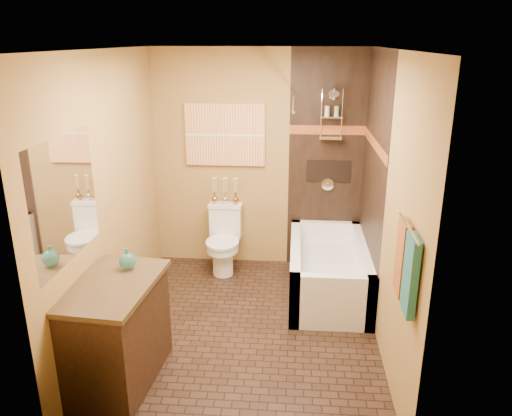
# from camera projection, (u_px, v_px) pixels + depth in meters

# --- Properties ---
(floor) EXTENTS (3.00, 3.00, 0.00)m
(floor) POSITION_uv_depth(u_px,v_px,m) (246.00, 328.00, 4.69)
(floor) COLOR black
(floor) RESTS_ON ground
(wall_left) EXTENTS (0.02, 3.00, 2.50)m
(wall_left) POSITION_uv_depth(u_px,v_px,m) (109.00, 198.00, 4.38)
(wall_left) COLOR #A37F3F
(wall_left) RESTS_ON floor
(wall_right) EXTENTS (0.02, 3.00, 2.50)m
(wall_right) POSITION_uv_depth(u_px,v_px,m) (387.00, 205.00, 4.19)
(wall_right) COLOR #A37F3F
(wall_right) RESTS_ON floor
(wall_back) EXTENTS (2.40, 0.02, 2.50)m
(wall_back) POSITION_uv_depth(u_px,v_px,m) (258.00, 161.00, 5.70)
(wall_back) COLOR #A37F3F
(wall_back) RESTS_ON floor
(wall_front) EXTENTS (2.40, 0.02, 2.50)m
(wall_front) POSITION_uv_depth(u_px,v_px,m) (218.00, 282.00, 2.87)
(wall_front) COLOR #A37F3F
(wall_front) RESTS_ON floor
(ceiling) EXTENTS (3.00, 3.00, 0.00)m
(ceiling) POSITION_uv_depth(u_px,v_px,m) (244.00, 49.00, 3.88)
(ceiling) COLOR silver
(ceiling) RESTS_ON wall_back
(alcove_tile_back) EXTENTS (0.85, 0.01, 2.50)m
(alcove_tile_back) POSITION_uv_depth(u_px,v_px,m) (326.00, 163.00, 5.63)
(alcove_tile_back) COLOR black
(alcove_tile_back) RESTS_ON wall_back
(alcove_tile_right) EXTENTS (0.01, 1.50, 2.50)m
(alcove_tile_right) POSITION_uv_depth(u_px,v_px,m) (373.00, 181.00, 4.90)
(alcove_tile_right) COLOR black
(alcove_tile_right) RESTS_ON wall_right
(mosaic_band_back) EXTENTS (0.85, 0.01, 0.10)m
(mosaic_band_back) POSITION_uv_depth(u_px,v_px,m) (328.00, 130.00, 5.50)
(mosaic_band_back) COLOR maroon
(mosaic_band_back) RESTS_ON alcove_tile_back
(mosaic_band_right) EXTENTS (0.01, 1.50, 0.10)m
(mosaic_band_right) POSITION_uv_depth(u_px,v_px,m) (374.00, 144.00, 4.78)
(mosaic_band_right) COLOR maroon
(mosaic_band_right) RESTS_ON alcove_tile_right
(alcove_niche) EXTENTS (0.50, 0.01, 0.25)m
(alcove_niche) POSITION_uv_depth(u_px,v_px,m) (328.00, 171.00, 5.66)
(alcove_niche) COLOR black
(alcove_niche) RESTS_ON alcove_tile_back
(shower_fixtures) EXTENTS (0.24, 0.33, 1.16)m
(shower_fixtures) POSITION_uv_depth(u_px,v_px,m) (331.00, 127.00, 5.39)
(shower_fixtures) COLOR silver
(shower_fixtures) RESTS_ON floor
(curtain_rod) EXTENTS (0.03, 1.55, 0.03)m
(curtain_rod) POSITION_uv_depth(u_px,v_px,m) (294.00, 101.00, 4.71)
(curtain_rod) COLOR silver
(curtain_rod) RESTS_ON wall_back
(towel_bar) EXTENTS (0.02, 0.55, 0.02)m
(towel_bar) POSITION_uv_depth(u_px,v_px,m) (409.00, 227.00, 3.14)
(towel_bar) COLOR silver
(towel_bar) RESTS_ON wall_right
(towel_teal) EXTENTS (0.05, 0.22, 0.52)m
(towel_teal) POSITION_uv_depth(u_px,v_px,m) (411.00, 275.00, 3.11)
(towel_teal) COLOR #1C5F5F
(towel_teal) RESTS_ON towel_bar
(towel_rust) EXTENTS (0.05, 0.22, 0.52)m
(towel_rust) POSITION_uv_depth(u_px,v_px,m) (402.00, 258.00, 3.35)
(towel_rust) COLOR brown
(towel_rust) RESTS_ON towel_bar
(sunset_painting) EXTENTS (0.90, 0.04, 0.70)m
(sunset_painting) POSITION_uv_depth(u_px,v_px,m) (225.00, 135.00, 5.61)
(sunset_painting) COLOR orange
(sunset_painting) RESTS_ON wall_back
(vanity_mirror) EXTENTS (0.01, 1.00, 0.90)m
(vanity_mirror) POSITION_uv_depth(u_px,v_px,m) (66.00, 200.00, 3.52)
(vanity_mirror) COLOR white
(vanity_mirror) RESTS_ON wall_left
(bathtub) EXTENTS (0.80, 1.50, 0.55)m
(bathtub) POSITION_uv_depth(u_px,v_px,m) (328.00, 274.00, 5.26)
(bathtub) COLOR white
(bathtub) RESTS_ON floor
(toilet) EXTENTS (0.39, 0.57, 0.76)m
(toilet) POSITION_uv_depth(u_px,v_px,m) (224.00, 239.00, 5.74)
(toilet) COLOR white
(toilet) RESTS_ON floor
(vanity) EXTENTS (0.67, 1.01, 0.85)m
(vanity) POSITION_uv_depth(u_px,v_px,m) (116.00, 332.00, 3.85)
(vanity) COLOR black
(vanity) RESTS_ON floor
(teal_bottle) EXTENTS (0.16, 0.16, 0.21)m
(teal_bottle) POSITION_uv_depth(u_px,v_px,m) (127.00, 259.00, 3.92)
(teal_bottle) COLOR #28786C
(teal_bottle) RESTS_ON vanity
(bud_vases) EXTENTS (0.31, 0.06, 0.30)m
(bud_vases) POSITION_uv_depth(u_px,v_px,m) (225.00, 190.00, 5.73)
(bud_vases) COLOR #BB843A
(bud_vases) RESTS_ON toilet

